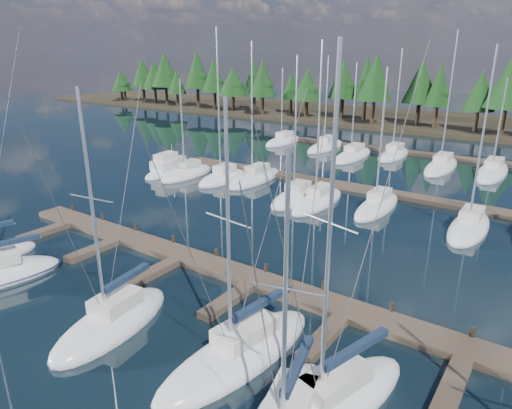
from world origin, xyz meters
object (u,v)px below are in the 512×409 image
Objects in this scene: front_sailboat_5 at (328,405)px; motor_yacht_left at (169,169)px; front_sailboat_2 at (113,322)px; main_dock at (251,284)px; front_sailboat_3 at (239,354)px.

motor_yacht_left is at bearing 144.20° from front_sailboat_5.
front_sailboat_2 is 0.88× the size of front_sailboat_5.
front_sailboat_5 is (8.25, -6.34, 0.09)m from main_dock.
front_sailboat_5 reaches higher than main_dock.
front_sailboat_2 is 7.07m from front_sailboat_3.
main_dock is at bearing -35.17° from motor_yacht_left.
front_sailboat_3 is 4.86m from front_sailboat_5.
main_dock is 3.41× the size of front_sailboat_2.
main_dock is 6.69m from front_sailboat_3.
front_sailboat_3 is 34.94m from motor_yacht_left.
main_dock is 2.99× the size of front_sailboat_5.
motor_yacht_left is at bearing 129.91° from front_sailboat_2.
front_sailboat_3 reaches higher than motor_yacht_left.
main_dock is 5.43× the size of motor_yacht_left.
front_sailboat_2 is 1.01× the size of front_sailboat_3.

